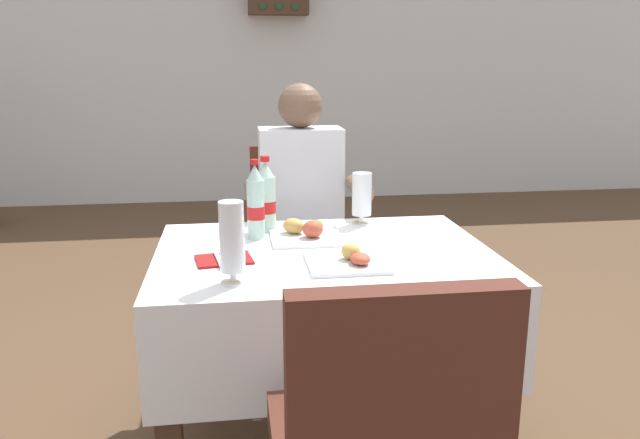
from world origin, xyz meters
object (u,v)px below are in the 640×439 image
(seated_diner_far, at_px, (302,212))
(main_dining_table, at_px, (324,301))
(cola_bottle_primary, at_px, (256,204))
(napkin_cutlery_set, at_px, (224,259))
(cola_bottle_secondary, at_px, (266,199))
(plate_far_diner, at_px, (306,232))
(chair_far_diner_seat, at_px, (299,239))
(beer_glass_middle, at_px, (362,197))
(beer_glass_left, at_px, (232,242))
(plate_near_camera, at_px, (349,260))

(seated_diner_far, bearing_deg, main_dining_table, -90.46)
(cola_bottle_primary, distance_m, napkin_cutlery_set, 0.29)
(cola_bottle_secondary, height_order, napkin_cutlery_set, cola_bottle_secondary)
(plate_far_diner, bearing_deg, seated_diner_far, 85.09)
(chair_far_diner_seat, distance_m, beer_glass_middle, 0.60)
(beer_glass_left, bearing_deg, plate_far_diner, 59.28)
(chair_far_diner_seat, distance_m, cola_bottle_primary, 0.73)
(plate_near_camera, height_order, cola_bottle_primary, cola_bottle_primary)
(plate_far_diner, height_order, beer_glass_middle, beer_glass_middle)
(main_dining_table, bearing_deg, plate_far_diner, 104.57)
(plate_near_camera, distance_m, plate_far_diner, 0.33)
(cola_bottle_primary, distance_m, cola_bottle_secondary, 0.11)
(main_dining_table, distance_m, chair_far_diner_seat, 0.81)
(beer_glass_left, xyz_separation_m, beer_glass_middle, (0.49, 0.60, -0.02))
(beer_glass_left, height_order, napkin_cutlery_set, beer_glass_left)
(plate_near_camera, height_order, plate_far_diner, plate_far_diner)
(beer_glass_middle, bearing_deg, cola_bottle_primary, -160.06)
(beer_glass_left, bearing_deg, chair_far_diner_seat, 74.65)
(beer_glass_middle, xyz_separation_m, cola_bottle_primary, (-0.40, -0.15, 0.02))
(seated_diner_far, height_order, beer_glass_left, seated_diner_far)
(plate_far_diner, relative_size, cola_bottle_secondary, 0.89)
(seated_diner_far, bearing_deg, beer_glass_left, -107.28)
(plate_near_camera, relative_size, cola_bottle_secondary, 0.88)
(main_dining_table, bearing_deg, cola_bottle_secondary, 122.09)
(beer_glass_middle, bearing_deg, napkin_cutlery_set, -143.00)
(plate_far_diner, relative_size, beer_glass_left, 1.05)
(main_dining_table, distance_m, napkin_cutlery_set, 0.38)
(beer_glass_middle, bearing_deg, cola_bottle_secondary, -172.63)
(cola_bottle_secondary, bearing_deg, cola_bottle_primary, -112.05)
(plate_far_diner, bearing_deg, beer_glass_left, -120.72)
(chair_far_diner_seat, xyz_separation_m, beer_glass_left, (-0.30, -1.08, 0.31))
(plate_far_diner, relative_size, cola_bottle_primary, 0.88)
(plate_near_camera, height_order, napkin_cutlery_set, plate_near_camera)
(chair_far_diner_seat, distance_m, cola_bottle_secondary, 0.64)
(seated_diner_far, height_order, cola_bottle_primary, seated_diner_far)
(beer_glass_left, xyz_separation_m, cola_bottle_primary, (0.08, 0.45, 0.00))
(napkin_cutlery_set, bearing_deg, seated_diner_far, 66.56)
(chair_far_diner_seat, xyz_separation_m, napkin_cutlery_set, (-0.32, -0.87, 0.20))
(seated_diner_far, relative_size, plate_near_camera, 5.23)
(beer_glass_left, bearing_deg, seated_diner_far, 72.72)
(beer_glass_middle, distance_m, napkin_cutlery_set, 0.65)
(plate_far_diner, xyz_separation_m, napkin_cutlery_set, (-0.28, -0.22, -0.02))
(beer_glass_left, bearing_deg, main_dining_table, 42.60)
(cola_bottle_primary, xyz_separation_m, napkin_cutlery_set, (-0.11, -0.24, -0.12))
(chair_far_diner_seat, height_order, napkin_cutlery_set, chair_far_diner_seat)
(plate_near_camera, bearing_deg, main_dining_table, 109.45)
(plate_far_diner, bearing_deg, beer_glass_middle, 35.81)
(cola_bottle_primary, relative_size, cola_bottle_secondary, 1.01)
(plate_far_diner, height_order, beer_glass_left, beer_glass_left)
(chair_far_diner_seat, relative_size, beer_glass_left, 4.16)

